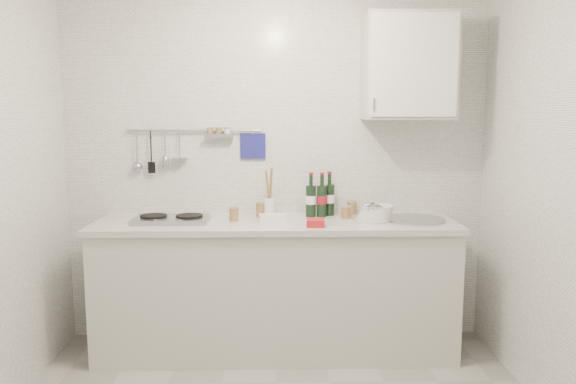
# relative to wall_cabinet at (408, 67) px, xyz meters

# --- Properties ---
(back_wall) EXTENTS (3.00, 0.02, 2.50)m
(back_wall) POSITION_rel_wall_cabinet_xyz_m (-0.90, 0.18, -0.70)
(back_wall) COLOR silver
(back_wall) RESTS_ON floor
(counter) EXTENTS (2.44, 0.64, 0.96)m
(counter) POSITION_rel_wall_cabinet_xyz_m (-0.89, -0.12, -1.52)
(counter) COLOR #B7B4A9
(counter) RESTS_ON floor
(wall_rail) EXTENTS (0.98, 0.09, 0.34)m
(wall_rail) POSITION_rel_wall_cabinet_xyz_m (-1.50, 0.15, -0.52)
(wall_rail) COLOR #93969B
(wall_rail) RESTS_ON back_wall
(wall_cabinet) EXTENTS (0.60, 0.38, 0.70)m
(wall_cabinet) POSITION_rel_wall_cabinet_xyz_m (0.00, 0.00, 0.00)
(wall_cabinet) COLOR #B7B4A9
(wall_cabinet) RESTS_ON back_wall
(plate_stack_hob) EXTENTS (0.22, 0.22, 0.02)m
(plate_stack_hob) POSITION_rel_wall_cabinet_xyz_m (-1.54, -0.16, -1.02)
(plate_stack_hob) COLOR #4D61AE
(plate_stack_hob) RESTS_ON counter
(plate_stack_sink) EXTENTS (0.26, 0.24, 0.11)m
(plate_stack_sink) POSITION_rel_wall_cabinet_xyz_m (-0.22, -0.10, -0.98)
(plate_stack_sink) COLOR white
(plate_stack_sink) RESTS_ON counter
(wine_bottles) EXTENTS (0.21, 0.13, 0.31)m
(wine_bottles) POSITION_rel_wall_cabinet_xyz_m (-0.58, 0.05, -0.87)
(wine_bottles) COLOR black
(wine_bottles) RESTS_ON counter
(butter_dish) EXTENTS (0.18, 0.11, 0.05)m
(butter_dish) POSITION_rel_wall_cabinet_xyz_m (-0.92, -0.15, -1.00)
(butter_dish) COLOR white
(butter_dish) RESTS_ON counter
(strawberry_punnet) EXTENTS (0.12, 0.12, 0.05)m
(strawberry_punnet) POSITION_rel_wall_cabinet_xyz_m (-0.64, -0.31, -1.01)
(strawberry_punnet) COLOR red
(strawberry_punnet) RESTS_ON counter
(utensil_crock) EXTENTS (0.08, 0.08, 0.34)m
(utensil_crock) POSITION_rel_wall_cabinet_xyz_m (-0.94, 0.07, -0.95)
(utensil_crock) COLOR white
(utensil_crock) RESTS_ON counter
(jar_a) EXTENTS (0.07, 0.07, 0.10)m
(jar_a) POSITION_rel_wall_cabinet_xyz_m (-1.01, 0.06, -0.98)
(jar_a) COLOR olive
(jar_a) RESTS_ON counter
(jar_b) EXTENTS (0.07, 0.07, 0.10)m
(jar_b) POSITION_rel_wall_cabinet_xyz_m (-0.35, 0.13, -0.98)
(jar_b) COLOR olive
(jar_b) RESTS_ON counter
(jar_c) EXTENTS (0.07, 0.07, 0.09)m
(jar_c) POSITION_rel_wall_cabinet_xyz_m (-0.41, -0.02, -0.99)
(jar_c) COLOR olive
(jar_c) RESTS_ON counter
(jar_d) EXTENTS (0.07, 0.07, 0.10)m
(jar_d) POSITION_rel_wall_cabinet_xyz_m (-1.18, -0.11, -0.98)
(jar_d) COLOR olive
(jar_d) RESTS_ON counter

